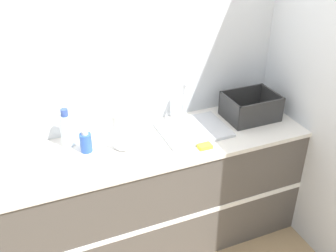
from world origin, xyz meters
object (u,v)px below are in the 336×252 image
Objects in this scene: sink at (193,128)px; bottle_blue at (86,142)px; paper_towel_roll at (122,130)px; dish_rack at (250,109)px; bottle_clear at (67,130)px.

bottle_blue is at bearing 177.94° from sink.
sink is at bearing -2.06° from bottle_blue.
dish_rack is at bearing 1.77° from paper_towel_roll.
bottle_clear reaches higher than bottle_blue.
paper_towel_roll is at bearing -178.23° from dish_rack.
paper_towel_roll is 1.63× the size of bottle_blue.
bottle_clear is (-0.09, 0.12, 0.05)m from bottle_blue.
bottle_blue is 0.16m from bottle_clear.
sink is at bearing -178.64° from dish_rack.
dish_rack is at bearing -0.73° from bottle_blue.
paper_towel_roll is at bearing -177.86° from sink.
sink is 0.53m from paper_towel_roll.
bottle_blue is (-0.23, 0.05, -0.06)m from paper_towel_roll.
dish_rack is 1.41× the size of bottle_clear.
bottle_clear is (-1.31, 0.14, 0.05)m from dish_rack.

